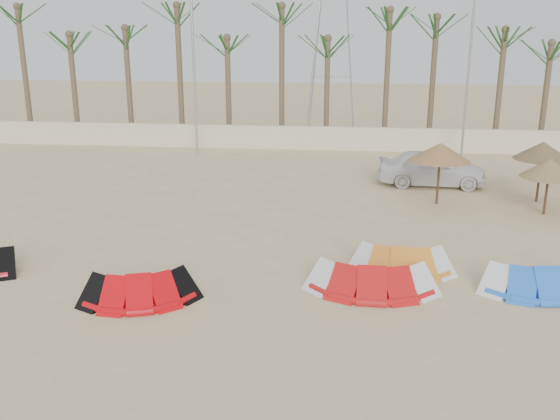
# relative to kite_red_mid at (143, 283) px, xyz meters

# --- Properties ---
(ground) EXTENTS (120.00, 120.00, 0.00)m
(ground) POSITION_rel_kite_red_mid_xyz_m (3.18, -1.98, -0.42)
(ground) COLOR #D5C38A
(ground) RESTS_ON ground
(boundary_wall) EXTENTS (60.00, 0.30, 1.30)m
(boundary_wall) POSITION_rel_kite_red_mid_xyz_m (3.18, 20.02, 0.23)
(boundary_wall) COLOR beige
(boundary_wall) RESTS_ON ground
(palm_line) EXTENTS (52.00, 4.00, 7.70)m
(palm_line) POSITION_rel_kite_red_mid_xyz_m (3.85, 21.52, 6.03)
(palm_line) COLOR brown
(palm_line) RESTS_ON ground
(lamp_b) EXTENTS (1.25, 0.14, 11.00)m
(lamp_b) POSITION_rel_kite_red_mid_xyz_m (-2.78, 18.02, 5.35)
(lamp_b) COLOR #A5A8AD
(lamp_b) RESTS_ON ground
(lamp_c) EXTENTS (1.25, 0.14, 11.00)m
(lamp_c) POSITION_rel_kite_red_mid_xyz_m (11.22, 18.02, 5.35)
(lamp_c) COLOR #A5A8AD
(lamp_c) RESTS_ON ground
(pylon) EXTENTS (3.00, 3.00, 14.00)m
(pylon) POSITION_rel_kite_red_mid_xyz_m (4.18, 26.02, -0.42)
(pylon) COLOR #A5A8AD
(pylon) RESTS_ON ground
(kite_red_mid) EXTENTS (3.33, 2.25, 0.90)m
(kite_red_mid) POSITION_rel_kite_red_mid_xyz_m (0.00, 0.00, 0.00)
(kite_red_mid) COLOR red
(kite_red_mid) RESTS_ON ground
(kite_red_right) EXTENTS (3.46, 1.59, 0.90)m
(kite_red_right) POSITION_rel_kite_red_mid_xyz_m (5.97, 1.28, 0.00)
(kite_red_right) COLOR red
(kite_red_right) RESTS_ON ground
(kite_orange) EXTENTS (3.02, 1.63, 0.90)m
(kite_orange) POSITION_rel_kite_red_mid_xyz_m (6.87, 2.67, -0.00)
(kite_orange) COLOR orange
(kite_orange) RESTS_ON ground
(kite_blue) EXTENTS (3.32, 1.81, 0.90)m
(kite_blue) POSITION_rel_kite_red_mid_xyz_m (10.49, 1.67, 0.00)
(kite_blue) COLOR blue
(kite_blue) RESTS_ON ground
(parasol_left) EXTENTS (2.36, 2.36, 2.46)m
(parasol_left) POSITION_rel_kite_red_mid_xyz_m (8.85, 9.72, 1.69)
(parasol_left) COLOR #4C331E
(parasol_left) RESTS_ON ground
(parasol_mid) EXTENTS (2.10, 2.10, 2.14)m
(parasol_mid) POSITION_rel_kite_red_mid_xyz_m (12.68, 8.73, 1.36)
(parasol_mid) COLOR #4C331E
(parasol_mid) RESTS_ON ground
(parasol_right) EXTENTS (2.21, 2.21, 2.45)m
(parasol_right) POSITION_rel_kite_red_mid_xyz_m (12.90, 10.48, 1.67)
(parasol_right) COLOR #4C331E
(parasol_right) RESTS_ON ground
(car) EXTENTS (4.74, 2.12, 1.58)m
(car) POSITION_rel_kite_red_mid_xyz_m (8.96, 12.63, 0.37)
(car) COLOR silver
(car) RESTS_ON ground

